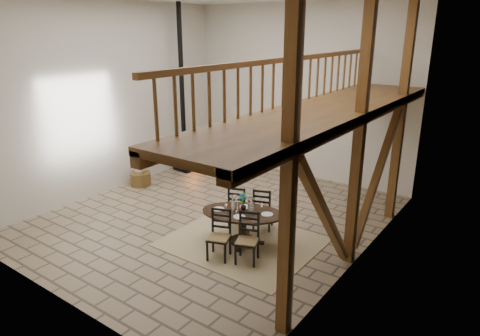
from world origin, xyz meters
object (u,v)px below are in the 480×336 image
Objects in this scene: dining_table at (242,225)px; wood_stove at (184,135)px; log_stack at (137,181)px; log_basket at (141,178)px.

dining_table is 5.20m from wood_stove.
log_stack is at bearing 145.61° from dining_table.
log_basket is at bearing -88.47° from wood_stove.
wood_stove reaches higher than log_stack.
wood_stove is 12.62× the size of log_stack.
dining_table is at bearing -14.18° from log_basket.
wood_stove is 8.70× the size of log_basket.
log_basket is at bearing 23.34° from log_stack.
wood_stove is at bearing 87.09° from log_basket.
log_basket is (-4.37, 1.10, -0.20)m from dining_table.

